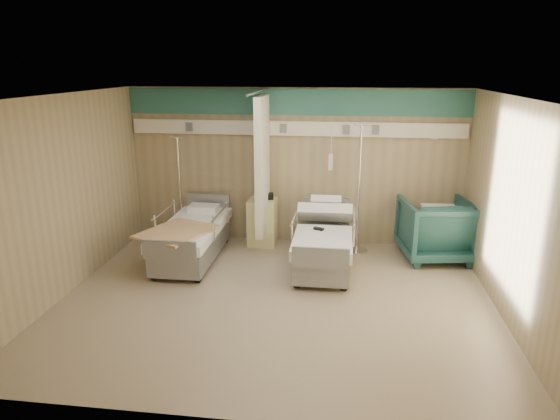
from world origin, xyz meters
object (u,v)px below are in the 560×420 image
Objects in this scene: bed_left at (192,242)px; visitor_armchair at (436,229)px; bedside_cabinet at (262,222)px; iv_stand_left at (182,220)px; bed_right at (323,248)px; iv_stand_right at (357,227)px.

visitor_armchair is (4.05, 0.60, 0.20)m from bed_left.
bedside_cabinet is 1.53m from iv_stand_left.
visitor_armchair reaches higher than bed_right.
iv_stand_right is at bearing -3.20° from iv_stand_left.
visitor_armchair is at bearing 17.97° from bed_right.
iv_stand_left is at bearing 160.84° from bed_right.
visitor_armchair is at bearing -4.18° from iv_stand_left.
bed_right is at bearing 8.60° from visitor_armchair.
visitor_armchair is at bearing -6.60° from iv_stand_right.
bed_right is at bearing -38.05° from bedside_cabinet.
bed_right is 2.54× the size of bedside_cabinet.
iv_stand_left is at bearing 117.28° from bed_left.
bedside_cabinet is at bearing 141.95° from bed_right.
bedside_cabinet is 0.38× the size of iv_stand_right.
bed_left is (-2.20, 0.00, 0.00)m from bed_right.
bed_right and bed_left have the same top height.
visitor_armchair is 1.31m from iv_stand_right.
iv_stand_right is 1.15× the size of iv_stand_left.
bed_right is 0.94m from iv_stand_right.
bed_left is 2.54× the size of bedside_cabinet.
bed_right is at bearing 0.00° from bed_left.
visitor_armchair is 4.54m from iv_stand_left.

